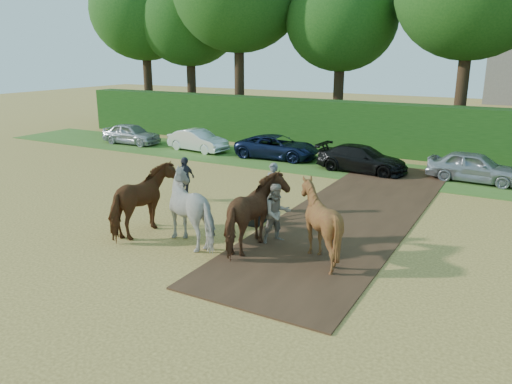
% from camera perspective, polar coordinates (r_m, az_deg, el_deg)
% --- Properties ---
extents(ground, '(120.00, 120.00, 0.00)m').
position_cam_1_polar(ground, '(13.97, -3.87, -9.28)').
color(ground, gold).
rests_on(ground, ground).
extents(earth_strip, '(4.50, 17.00, 0.05)m').
position_cam_1_polar(earth_strip, '(19.32, 11.30, -2.25)').
color(earth_strip, '#472D1C').
rests_on(earth_strip, ground).
extents(grass_verge, '(50.00, 5.00, 0.03)m').
position_cam_1_polar(grass_verge, '(26.21, 12.97, 2.41)').
color(grass_verge, '#38601E').
rests_on(grass_verge, ground).
extents(hedgerow, '(46.00, 1.60, 3.00)m').
position_cam_1_polar(hedgerow, '(30.22, 15.60, 6.85)').
color(hedgerow, '#14380F').
rests_on(hedgerow, ground).
extents(spectator_near, '(1.16, 1.19, 1.93)m').
position_cam_1_polar(spectator_near, '(15.79, 2.41, -2.47)').
color(spectator_near, '#BAAE92').
rests_on(spectator_near, ground).
extents(spectator_far, '(0.58, 1.11, 1.82)m').
position_cam_1_polar(spectator_far, '(20.44, -8.16, 1.48)').
color(spectator_far, '#282935').
rests_on(spectator_far, ground).
extents(plough_team, '(7.55, 5.75, 2.30)m').
position_cam_1_polar(plough_team, '(15.53, -3.24, -2.12)').
color(plough_team, '#5F2817').
rests_on(plough_team, ground).
extents(parked_cars, '(40.75, 3.34, 1.43)m').
position_cam_1_polar(parked_cars, '(25.36, 20.55, 2.86)').
color(parked_cars, '#ABADB2').
rests_on(parked_cars, ground).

